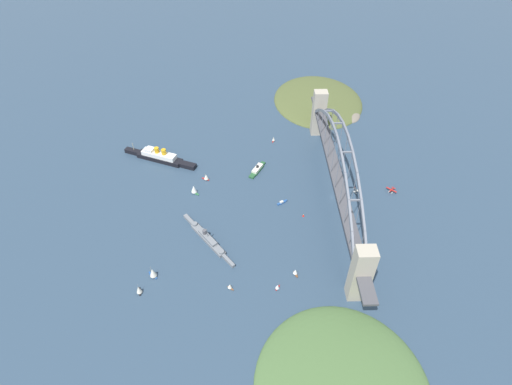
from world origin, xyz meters
TOP-DOWN VIEW (x-y plane):
  - ground_plane at (0.00, 0.00)m, footprint 1400.00×1400.00m
  - harbor_arch_bridge at (-0.00, -0.00)m, footprint 295.87×15.58m
  - headland_east_shore at (194.35, -14.31)m, footprint 146.55×121.97m
  - ocean_liner at (66.74, 187.53)m, footprint 41.43×87.13m
  - naval_cruiser at (-55.92, 125.07)m, footprint 65.06×51.58m
  - harbor_ferry_steamer at (44.67, 76.12)m, footprint 29.76×19.73m
  - seaplane_taxiing_near_bridge at (6.57, -64.13)m, footprint 9.91×9.98m
  - seaplane_second_in_formation at (6.46, -27.30)m, footprint 8.21×8.68m
  - small_boat_0 at (-7.82, 52.30)m, footprint 8.17×11.03m
  - small_boat_1 at (-108.96, 103.07)m, footprint 5.21×5.78m
  - small_boat_2 at (-96.03, 47.21)m, footprint 6.73×4.97m
  - small_boat_3 at (101.10, 54.91)m, footprint 6.06×4.51m
  - small_boat_4 at (-110.33, 63.52)m, footprint 5.74×4.78m
  - small_boat_5 at (30.70, 132.11)m, footprint 6.66×8.46m
  - small_boat_6 at (9.93, 143.30)m, footprint 8.97×9.55m
  - small_boat_7 at (-111.63, 177.58)m, footprint 8.31×5.56m
  - small_boat_8 at (-95.42, 168.69)m, footprint 8.97×9.40m
  - channel_marker_buoy at (-27.07, 32.51)m, footprint 2.20×2.20m

SIDE VIEW (x-z plane):
  - ground_plane at x=0.00m, z-range 0.00..0.00m
  - headland_east_shore at x=194.35m, z-range -8.19..8.19m
  - small_boat_0 at x=-7.82m, z-range -0.37..2.26m
  - channel_marker_buoy at x=-27.07m, z-range -0.26..2.49m
  - harbor_ferry_steamer at x=44.67m, z-range -1.48..5.61m
  - seaplane_second_in_formation at x=6.46m, z-range -0.38..4.60m
  - seaplane_taxiing_near_bridge at x=6.57m, z-range -0.34..4.67m
  - naval_cruiser at x=-55.92m, z-range -5.41..10.49m
  - small_boat_1 at x=-108.96m, z-range -0.15..5.80m
  - small_boat_4 at x=-110.33m, z-range -0.20..5.91m
  - small_boat_3 at x=101.10m, z-range -0.21..6.26m
  - small_boat_2 at x=-96.03m, z-range -0.20..6.63m
  - small_boat_5 at x=30.70m, z-range -0.22..8.25m
  - small_boat_7 at x=-111.63m, z-range -0.37..9.37m
  - ocean_liner at x=66.74m, z-range -3.47..13.34m
  - small_boat_6 at x=9.93m, z-range -0.39..10.55m
  - small_boat_8 at x=-95.42m, z-range -0.49..11.54m
  - harbor_arch_bridge at x=0.00m, z-range -6.71..71.83m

